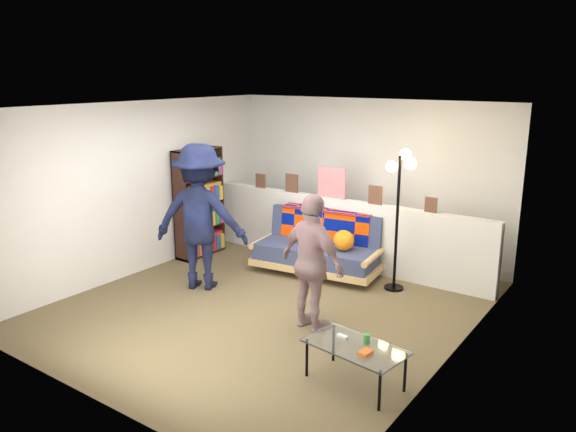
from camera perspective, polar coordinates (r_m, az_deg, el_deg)
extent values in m
plane|color=brown|center=(6.96, -1.92, -9.08)|extent=(5.00, 5.00, 0.00)
cube|color=silver|center=(8.65, 8.04, 3.80)|extent=(4.50, 0.10, 2.40)
cube|color=silver|center=(8.10, -14.82, 2.73)|extent=(0.10, 5.00, 2.40)
cube|color=silver|center=(5.56, 16.85, -2.67)|extent=(0.10, 5.00, 2.40)
cube|color=white|center=(6.39, -2.10, 11.05)|extent=(4.50, 5.00, 0.10)
cube|color=silver|center=(8.21, 5.63, -1.73)|extent=(4.45, 0.15, 1.00)
cube|color=brown|center=(8.87, -2.81, 3.59)|extent=(0.18, 0.02, 0.22)
cube|color=brown|center=(8.51, 0.39, 3.35)|extent=(0.22, 0.02, 0.28)
cube|color=silver|center=(8.12, 4.46, 3.38)|extent=(0.45, 0.02, 0.45)
cube|color=brown|center=(7.82, 8.86, 2.10)|extent=(0.20, 0.02, 0.26)
cube|color=brown|center=(7.51, 14.31, 1.09)|extent=(0.16, 0.02, 0.20)
cube|color=tan|center=(7.99, 2.92, -4.83)|extent=(1.88, 1.03, 0.09)
cube|color=#353F60|center=(7.90, 2.79, -3.84)|extent=(1.77, 0.88, 0.23)
cube|color=#353F60|center=(8.13, 3.86, -1.25)|extent=(1.71, 0.44, 0.53)
cylinder|color=tan|center=(8.29, -2.39, -2.41)|extent=(0.19, 0.80, 0.08)
cylinder|color=tan|center=(7.62, 8.74, -4.09)|extent=(0.19, 0.80, 0.08)
cube|color=navy|center=(8.06, 3.64, -1.38)|extent=(1.37, 0.27, 0.49)
cube|color=navy|center=(8.10, 4.02, 0.62)|extent=(1.38, 0.41, 0.03)
sphere|color=orange|center=(7.66, 5.69, -2.48)|extent=(0.28, 0.28, 0.28)
cube|color=black|center=(8.80, -9.64, 1.45)|extent=(0.02, 0.83, 1.66)
cube|color=black|center=(8.43, -10.94, 0.83)|extent=(0.28, 0.02, 1.66)
cube|color=black|center=(9.00, -7.24, 1.83)|extent=(0.28, 0.02, 1.66)
cube|color=black|center=(8.56, -9.25, 6.70)|extent=(0.28, 0.83, 0.02)
cube|color=black|center=(8.93, -8.83, -3.74)|extent=(0.28, 0.83, 0.04)
cube|color=black|center=(8.80, -8.93, -1.11)|extent=(0.28, 0.79, 0.02)
cube|color=black|center=(8.71, -9.03, 1.34)|extent=(0.28, 0.79, 0.02)
cube|color=black|center=(8.63, -9.13, 3.85)|extent=(0.28, 0.79, 0.02)
cube|color=red|center=(8.86, -8.78, -2.74)|extent=(0.20, 0.78, 0.28)
cube|color=#245D9F|center=(8.75, -8.88, -0.20)|extent=(0.20, 0.78, 0.26)
cube|color=#C0892D|center=(8.66, -8.98, 2.28)|extent=(0.20, 0.78, 0.28)
cube|color=#308641|center=(8.59, -9.08, 4.81)|extent=(0.20, 0.78, 0.26)
cylinder|color=black|center=(5.41, 1.93, -14.26)|extent=(0.03, 0.03, 0.36)
cylinder|color=black|center=(4.98, 9.29, -17.16)|extent=(0.03, 0.03, 0.36)
cylinder|color=black|center=(5.68, 4.64, -12.81)|extent=(0.03, 0.03, 0.36)
cylinder|color=black|center=(5.28, 11.80, -15.37)|extent=(0.03, 0.03, 0.36)
cube|color=silver|center=(5.23, 6.85, -13.04)|extent=(0.96, 0.62, 0.02)
cube|color=silver|center=(5.35, 5.57, -12.09)|extent=(0.11, 0.06, 0.03)
cube|color=#CE5F24|center=(5.09, 7.88, -13.60)|extent=(0.11, 0.14, 0.04)
cylinder|color=#39893A|center=(5.26, 7.99, -12.25)|extent=(0.07, 0.07, 0.09)
cylinder|color=black|center=(7.59, 10.69, -7.17)|extent=(0.27, 0.27, 0.03)
cylinder|color=black|center=(7.32, 11.00, -0.82)|extent=(0.04, 0.04, 1.77)
sphere|color=#FFC672|center=(7.25, 10.50, 4.97)|extent=(0.15, 0.15, 0.15)
sphere|color=#FFC672|center=(7.07, 12.33, 5.24)|extent=(0.15, 0.15, 0.15)
sphere|color=#FFC672|center=(7.25, 11.84, 6.15)|extent=(0.15, 0.15, 0.15)
imported|color=black|center=(7.35, -8.90, -0.11)|extent=(1.41, 1.15, 1.90)
imported|color=#C8818A|center=(6.10, 2.50, -4.81)|extent=(0.96, 0.59, 1.53)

